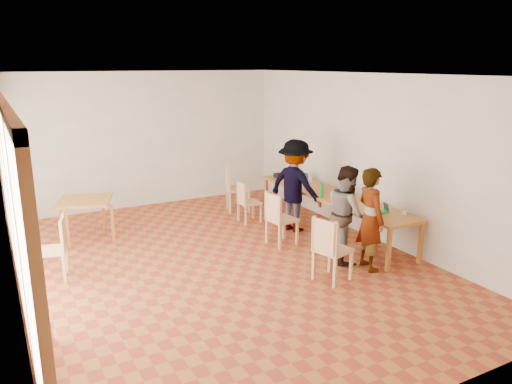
# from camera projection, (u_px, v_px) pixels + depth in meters

# --- Properties ---
(ground) EXTENTS (8.00, 8.00, 0.00)m
(ground) POSITION_uv_depth(u_px,v_px,m) (222.00, 264.00, 8.11)
(ground) COLOR #A05626
(ground) RESTS_ON ground
(wall_back) EXTENTS (6.00, 0.10, 3.00)m
(wall_back) POSITION_uv_depth(u_px,v_px,m) (147.00, 140.00, 11.15)
(wall_back) COLOR silver
(wall_back) RESTS_ON ground
(wall_front) EXTENTS (6.00, 0.10, 3.00)m
(wall_front) POSITION_uv_depth(u_px,v_px,m) (411.00, 261.00, 4.33)
(wall_front) COLOR silver
(wall_front) RESTS_ON ground
(wall_right) EXTENTS (0.10, 8.00, 3.00)m
(wall_right) POSITION_uv_depth(u_px,v_px,m) (370.00, 157.00, 9.11)
(wall_right) COLOR silver
(wall_right) RESTS_ON ground
(window_wall) EXTENTS (0.10, 8.00, 3.00)m
(window_wall) POSITION_uv_depth(u_px,v_px,m) (10.00, 197.00, 6.38)
(window_wall) COLOR white
(window_wall) RESTS_ON ground
(ceiling) EXTENTS (6.00, 8.00, 0.04)m
(ceiling) POSITION_uv_depth(u_px,v_px,m) (219.00, 73.00, 7.36)
(ceiling) COLOR white
(ceiling) RESTS_ON wall_back
(communal_table) EXTENTS (0.80, 4.00, 0.75)m
(communal_table) POSITION_uv_depth(u_px,v_px,m) (332.00, 197.00, 9.46)
(communal_table) COLOR #B67528
(communal_table) RESTS_ON ground
(side_table) EXTENTS (0.90, 0.90, 0.75)m
(side_table) POSITION_uv_depth(u_px,v_px,m) (85.00, 204.00, 9.14)
(side_table) COLOR #B67528
(side_table) RESTS_ON ground
(chair_near) EXTENTS (0.57, 0.57, 0.53)m
(chair_near) POSITION_uv_depth(u_px,v_px,m) (329.00, 243.00, 7.30)
(chair_near) COLOR #E1A870
(chair_near) RESTS_ON ground
(chair_mid) EXTENTS (0.50, 0.50, 0.51)m
(chair_mid) POSITION_uv_depth(u_px,v_px,m) (278.00, 213.00, 8.79)
(chair_mid) COLOR #E1A870
(chair_mid) RESTS_ON ground
(chair_far) EXTENTS (0.41, 0.41, 0.46)m
(chair_far) POSITION_uv_depth(u_px,v_px,m) (246.00, 198.00, 10.08)
(chair_far) COLOR #E1A870
(chair_far) RESTS_ON ground
(chair_empty) EXTENTS (0.60, 0.60, 0.55)m
(chair_empty) POSITION_uv_depth(u_px,v_px,m) (232.00, 183.00, 10.84)
(chair_empty) COLOR #E1A870
(chair_empty) RESTS_ON ground
(chair_spare) EXTENTS (0.53, 0.53, 0.51)m
(chair_spare) POSITION_uv_depth(u_px,v_px,m) (57.00, 242.00, 7.43)
(chair_spare) COLOR #E1A870
(chair_spare) RESTS_ON ground
(person_near) EXTENTS (0.48, 0.65, 1.63)m
(person_near) POSITION_uv_depth(u_px,v_px,m) (371.00, 219.00, 7.74)
(person_near) COLOR gray
(person_near) RESTS_ON ground
(person_mid) EXTENTS (0.85, 0.94, 1.59)m
(person_mid) POSITION_uv_depth(u_px,v_px,m) (347.00, 214.00, 8.09)
(person_mid) COLOR gray
(person_mid) RESTS_ON ground
(person_far) EXTENTS (1.02, 1.31, 1.78)m
(person_far) POSITION_uv_depth(u_px,v_px,m) (295.00, 186.00, 9.53)
(person_far) COLOR gray
(person_far) RESTS_ON ground
(laptop_near) EXTENTS (0.22, 0.24, 0.18)m
(laptop_near) POSITION_uv_depth(u_px,v_px,m) (384.00, 209.00, 8.35)
(laptop_near) COLOR green
(laptop_near) RESTS_ON communal_table
(laptop_mid) EXTENTS (0.21, 0.23, 0.18)m
(laptop_mid) POSITION_uv_depth(u_px,v_px,m) (341.00, 195.00, 9.25)
(laptop_mid) COLOR green
(laptop_mid) RESTS_ON communal_table
(laptop_far) EXTENTS (0.28, 0.29, 0.20)m
(laptop_far) POSITION_uv_depth(u_px,v_px,m) (304.00, 178.00, 10.56)
(laptop_far) COLOR green
(laptop_far) RESTS_ON communal_table
(yellow_mug) EXTENTS (0.13, 0.13, 0.09)m
(yellow_mug) POSITION_uv_depth(u_px,v_px,m) (290.00, 175.00, 10.91)
(yellow_mug) COLOR yellow
(yellow_mug) RESTS_ON communal_table
(green_bottle) EXTENTS (0.07, 0.07, 0.28)m
(green_bottle) POSITION_uv_depth(u_px,v_px,m) (322.00, 190.00, 9.21)
(green_bottle) COLOR #127A25
(green_bottle) RESTS_ON communal_table
(clear_glass) EXTENTS (0.07, 0.07, 0.09)m
(clear_glass) POSITION_uv_depth(u_px,v_px,m) (311.00, 179.00, 10.47)
(clear_glass) COLOR silver
(clear_glass) RESTS_ON communal_table
(condiment_cup) EXTENTS (0.08, 0.08, 0.06)m
(condiment_cup) POSITION_uv_depth(u_px,v_px,m) (405.00, 213.00, 8.18)
(condiment_cup) COLOR white
(condiment_cup) RESTS_ON communal_table
(pink_phone) EXTENTS (0.05, 0.10, 0.01)m
(pink_phone) POSITION_uv_depth(u_px,v_px,m) (369.00, 210.00, 8.42)
(pink_phone) COLOR #C74279
(pink_phone) RESTS_ON communal_table
(black_pouch) EXTENTS (0.16, 0.26, 0.09)m
(black_pouch) POSITION_uv_depth(u_px,v_px,m) (279.00, 176.00, 10.81)
(black_pouch) COLOR black
(black_pouch) RESTS_ON communal_table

